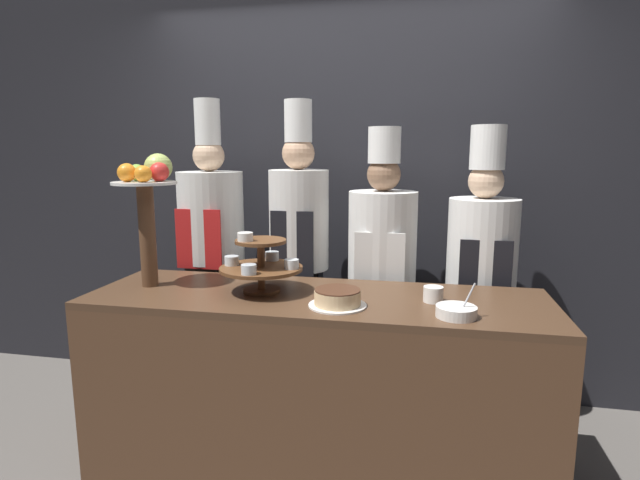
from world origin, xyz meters
name	(u,v)px	position (x,y,z in m)	size (l,w,h in m)	color
wall_back	(347,181)	(0.00, 1.33, 1.40)	(10.00, 0.06, 2.80)	#232328
buffet_counter	(316,385)	(0.00, 0.34, 0.46)	(2.18, 0.68, 0.91)	brown
tiered_stand	(261,263)	(-0.27, 0.35, 1.05)	(0.40, 0.40, 0.30)	brown
fruit_pedestal	(148,194)	(-0.85, 0.36, 1.38)	(0.31, 0.31, 0.67)	brown
cake_round	(338,298)	(0.13, 0.19, 0.95)	(0.26, 0.26, 0.08)	white
cup_white	(433,294)	(0.54, 0.34, 0.95)	(0.09, 0.09, 0.07)	white
serving_bowl_near	(456,312)	(0.63, 0.14, 0.94)	(0.17, 0.17, 0.15)	white
chef_left	(212,246)	(-0.79, 0.94, 1.01)	(0.40, 0.40, 1.89)	#38332D
chef_center_left	(299,246)	(-0.23, 0.94, 1.03)	(0.35, 0.35, 1.88)	black
chef_center_right	(382,264)	(0.26, 0.94, 0.94)	(0.39, 0.39, 1.72)	#28282D
chef_right	(481,270)	(0.82, 0.94, 0.94)	(0.38, 0.38, 1.73)	#28282D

